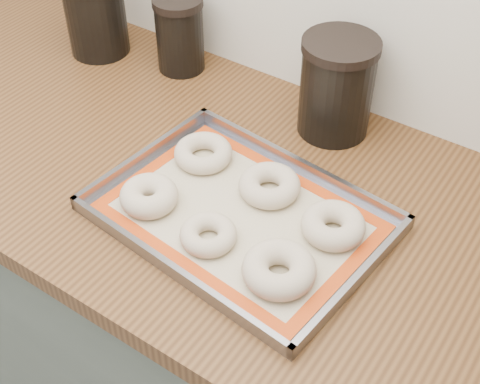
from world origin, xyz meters
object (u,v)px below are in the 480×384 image
Objects in this scene: baking_tray at (240,215)px; bagel_back_left at (203,153)px; bagel_front_left at (149,196)px; canister_right at (337,87)px; bagel_front_right at (279,269)px; bagel_back_mid at (269,185)px; bagel_back_right at (333,225)px; canister_left at (94,5)px; bagel_front_mid at (208,235)px; canister_mid at (180,34)px.

baking_tray is 0.16m from bagel_back_left.
baking_tray is 0.16m from bagel_front_left.
bagel_back_left is 0.55× the size of canister_right.
bagel_front_right reaches higher than bagel_back_mid.
canister_right is (-0.00, 0.23, 0.07)m from bagel_back_mid.
bagel_back_right is at bearing 21.55° from bagel_front_left.
canister_left reaches higher than bagel_back_mid.
bagel_front_mid is at bearing -5.48° from bagel_front_left.
canister_right reaches higher than bagel_back_left.
bagel_back_right reaches higher than bagel_back_left.
bagel_back_mid is (-0.11, 0.15, -0.00)m from bagel_front_right.
bagel_back_right is at bearing 79.88° from bagel_front_right.
bagel_back_right is 0.64× the size of canister_mid.
baking_tray is 0.15m from bagel_back_right.
bagel_back_right is (0.02, 0.13, -0.00)m from bagel_front_right.
canister_right is at bearing 90.25° from bagel_back_mid.
canister_left is at bearing -166.52° from canister_mid.
canister_right is (0.37, -0.01, 0.01)m from canister_mid.
bagel_front_mid reaches higher than baking_tray.
bagel_back_mid is 0.14m from bagel_back_right.
bagel_back_mid is at bearing -18.45° from canister_left.
canister_right reaches higher than bagel_back_right.
bagel_back_mid is (0.02, 0.15, 0.00)m from bagel_front_mid.
bagel_front_right reaches higher than bagel_front_left.
canister_left is (-0.70, 0.21, 0.09)m from bagel_back_right.
bagel_front_mid is 0.57× the size of canister_mid.
canister_mid is (-0.22, 0.37, 0.06)m from bagel_front_left.
baking_tray is at bearing -160.41° from bagel_back_right.
baking_tray is 0.08m from bagel_back_mid.
canister_mid is at bearing 120.82° from bagel_front_left.
canister_right is (0.02, 0.38, 0.08)m from bagel_front_mid.
bagel_front_mid is at bearing -47.38° from canister_mid.
bagel_front_left is 0.93× the size of bagel_back_mid.
canister_left is at bearing 153.42° from bagel_front_right.
bagel_front_right is at bearing -31.76° from baking_tray.
canister_right is at bearing -1.30° from canister_mid.
bagel_back_left reaches higher than bagel_front_mid.
bagel_front_left is 0.14m from bagel_back_left.
bagel_front_right is 1.09× the size of bagel_back_right.
canister_left is (-0.42, 0.18, 0.09)m from bagel_back_left.
bagel_back_mid is (0.15, -0.01, 0.00)m from bagel_back_left.
canister_mid is at bearing 13.48° from canister_left.
bagel_front_mid is at bearing -97.39° from bagel_back_mid.
bagel_back_mid is 1.02× the size of bagel_back_right.
bagel_front_left is 0.93× the size of bagel_back_left.
canister_right is at bearing 88.39° from baking_tray.
bagel_front_left is 0.45× the size of canister_left.
bagel_front_right is at bearing -3.02° from bagel_front_left.
baking_tray is 2.59× the size of canister_right.
baking_tray is 0.31m from canister_right.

